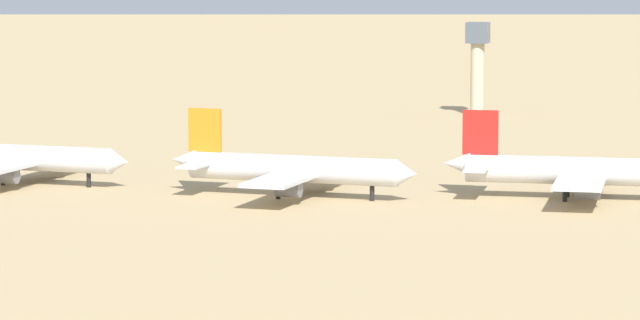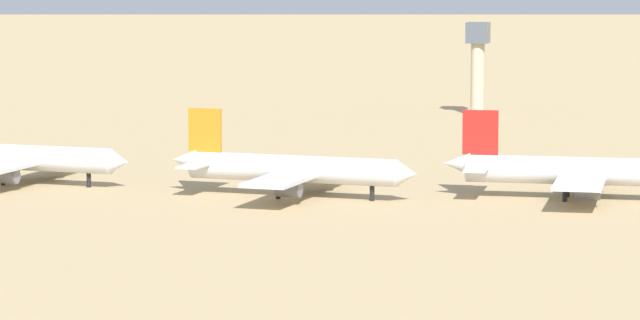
{
  "view_description": "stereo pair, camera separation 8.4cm",
  "coord_description": "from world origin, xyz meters",
  "px_view_note": "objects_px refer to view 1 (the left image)",
  "views": [
    {
      "loc": [
        69.95,
        -277.34,
        40.9
      ],
      "look_at": [
        5.77,
        1.98,
        6.0
      ],
      "focal_mm": 101.63,
      "sensor_mm": 36.0,
      "label": 1
    },
    {
      "loc": [
        70.03,
        -277.32,
        40.9
      ],
      "look_at": [
        5.77,
        1.98,
        6.0
      ],
      "focal_mm": 101.63,
      "sensor_mm": 36.0,
      "label": 2
    }
  ],
  "objects_px": {
    "parked_jet_orange_3": "(291,169)",
    "parked_jet_red_4": "(574,171)",
    "parked_jet_white_2": "(16,157)",
    "control_tower": "(478,60)"
  },
  "relations": [
    {
      "from": "parked_jet_orange_3",
      "to": "parked_jet_red_4",
      "type": "xyz_separation_m",
      "value": [
        44.46,
        7.22,
        0.05
      ]
    },
    {
      "from": "parked_jet_white_2",
      "to": "parked_jet_red_4",
      "type": "height_order",
      "value": "parked_jet_red_4"
    },
    {
      "from": "parked_jet_white_2",
      "to": "parked_jet_orange_3",
      "type": "bearing_deg",
      "value": 0.23
    },
    {
      "from": "parked_jet_orange_3",
      "to": "parked_jet_red_4",
      "type": "relative_size",
      "value": 0.99
    },
    {
      "from": "parked_jet_white_2",
      "to": "parked_jet_orange_3",
      "type": "distance_m",
      "value": 49.18
    },
    {
      "from": "parked_jet_white_2",
      "to": "control_tower",
      "type": "relative_size",
      "value": 1.89
    },
    {
      "from": "parked_jet_white_2",
      "to": "parked_jet_orange_3",
      "type": "height_order",
      "value": "parked_jet_orange_3"
    },
    {
      "from": "parked_jet_white_2",
      "to": "parked_jet_orange_3",
      "type": "xyz_separation_m",
      "value": [
        48.93,
        -4.98,
        0.06
      ]
    },
    {
      "from": "parked_jet_white_2",
      "to": "parked_jet_red_4",
      "type": "distance_m",
      "value": 93.42
    },
    {
      "from": "parked_jet_red_4",
      "to": "parked_jet_orange_3",
      "type": "bearing_deg",
      "value": -171.87
    }
  ]
}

